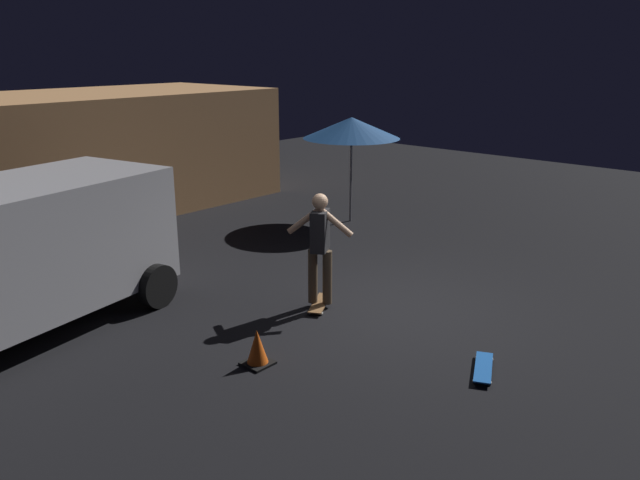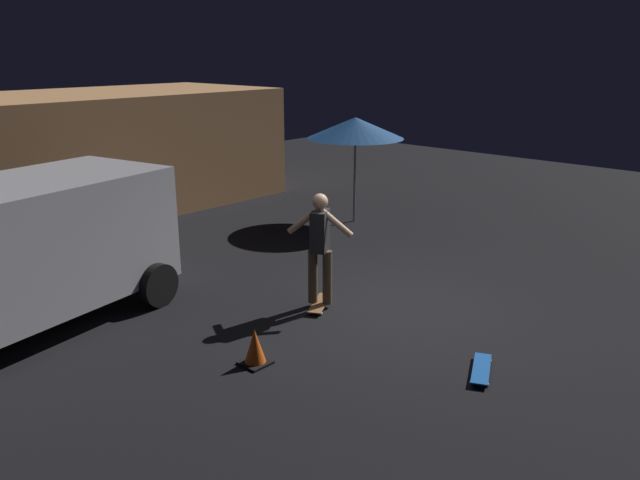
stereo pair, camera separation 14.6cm
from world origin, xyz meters
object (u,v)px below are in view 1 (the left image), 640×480
skater (320,241)px  traffic_cone (257,349)px  skateboard_ridden (320,303)px  skateboard_spare (483,368)px  patio_umbrella (352,128)px

skater → traffic_cone: 2.12m
skateboard_ridden → skateboard_spare: (-0.19, -2.79, 0.00)m
skater → traffic_cone: skater is taller
patio_umbrella → skateboard_ridden: size_ratio=2.95×
patio_umbrella → skater: patio_umbrella is taller
skater → skateboard_ridden: bearing=0.0°
skateboard_ridden → traffic_cone: size_ratio=1.69×
skateboard_spare → skater: size_ratio=0.47×
skateboard_spare → skater: skater is taller
skateboard_ridden → patio_umbrella: bearing=33.7°
skater → traffic_cone: bearing=-161.5°
patio_umbrella → traffic_cone: 7.13m
skateboard_spare → skater: bearing=86.2°
patio_umbrella → traffic_cone: patio_umbrella is taller
skateboard_ridden → traffic_cone: bearing=-161.5°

